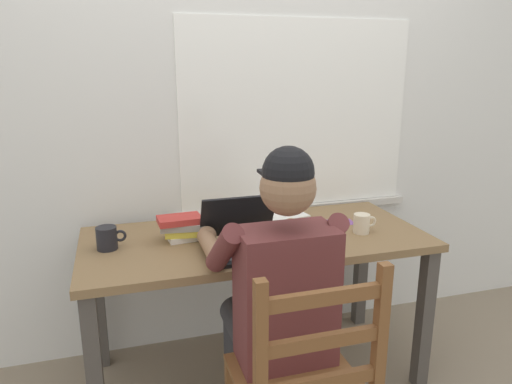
{
  "coord_description": "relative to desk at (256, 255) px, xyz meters",
  "views": [
    {
      "loc": [
        -0.58,
        -1.95,
        1.48
      ],
      "look_at": [
        -0.01,
        -0.05,
        0.95
      ],
      "focal_mm": 33.3,
      "sensor_mm": 36.0,
      "label": 1
    }
  ],
  "objects": [
    {
      "name": "ground_plane",
      "position": [
        0.0,
        0.0,
        -0.63
      ],
      "size": [
        8.0,
        8.0,
        0.0
      ],
      "primitive_type": "plane",
      "color": "gray"
    },
    {
      "name": "back_wall",
      "position": [
        0.01,
        0.43,
        0.66
      ],
      "size": [
        6.0,
        0.08,
        2.6
      ],
      "color": "silver",
      "rests_on": "ground"
    },
    {
      "name": "desk",
      "position": [
        0.0,
        0.0,
        0.0
      ],
      "size": [
        1.54,
        0.7,
        0.73
      ],
      "color": "olive",
      "rests_on": "ground"
    },
    {
      "name": "seated_person",
      "position": [
        -0.05,
        -0.42,
        0.04
      ],
      "size": [
        0.5,
        0.6,
        1.23
      ],
      "color": "brown",
      "rests_on": "ground"
    },
    {
      "name": "laptop",
      "position": [
        -0.09,
        -0.14,
        0.14
      ],
      "size": [
        0.33,
        0.33,
        0.21
      ],
      "color": "black",
      "rests_on": "desk"
    },
    {
      "name": "computer_mouse",
      "position": [
        0.17,
        -0.22,
        0.11
      ],
      "size": [
        0.06,
        0.1,
        0.03
      ],
      "primitive_type": "ellipsoid",
      "color": "black",
      "rests_on": "desk"
    },
    {
      "name": "coffee_mug_white",
      "position": [
        0.48,
        -0.1,
        0.14
      ],
      "size": [
        0.11,
        0.07,
        0.09
      ],
      "color": "beige",
      "rests_on": "desk"
    },
    {
      "name": "coffee_mug_dark",
      "position": [
        -0.64,
        0.02,
        0.14
      ],
      "size": [
        0.12,
        0.09,
        0.1
      ],
      "color": "black",
      "rests_on": "desk"
    },
    {
      "name": "book_stack_main",
      "position": [
        -0.32,
        0.04,
        0.15
      ],
      "size": [
        0.21,
        0.15,
        0.11
      ],
      "color": "white",
      "rests_on": "desk"
    },
    {
      "name": "paper_pile_near_laptop",
      "position": [
        0.2,
        0.23,
        0.1
      ],
      "size": [
        0.29,
        0.21,
        0.01
      ],
      "primitive_type": "cube",
      "rotation": [
        0.0,
        0.0,
        0.21
      ],
      "color": "white",
      "rests_on": "desk"
    },
    {
      "name": "landscape_photo_print",
      "position": [
        0.45,
        0.06,
        0.09
      ],
      "size": [
        0.14,
        0.11,
        0.0
      ],
      "primitive_type": "cube",
      "rotation": [
        0.0,
        0.0,
        -0.15
      ],
      "color": "#7A4293",
      "rests_on": "desk"
    }
  ]
}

